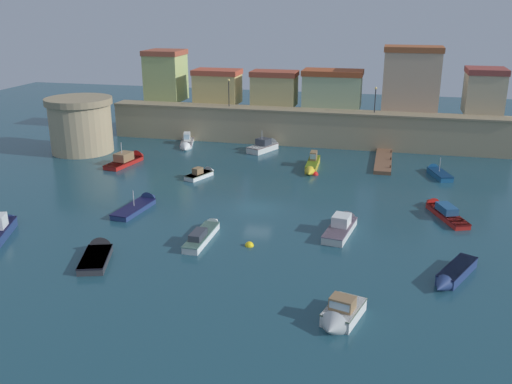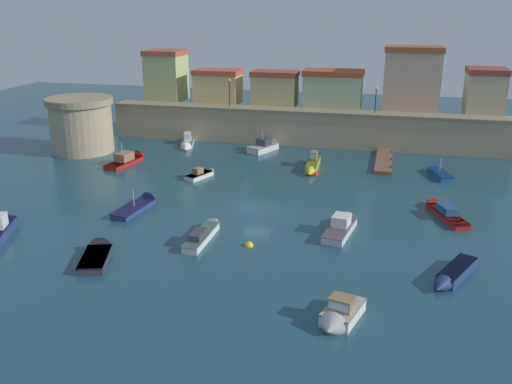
{
  "view_description": "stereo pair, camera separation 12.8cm",
  "coord_description": "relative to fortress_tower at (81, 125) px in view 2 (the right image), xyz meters",
  "views": [
    {
      "loc": [
        11.38,
        -47.98,
        18.29
      ],
      "look_at": [
        0.0,
        -0.69,
        1.76
      ],
      "focal_mm": 39.53,
      "sensor_mm": 36.0,
      "label": 1
    },
    {
      "loc": [
        11.51,
        -47.95,
        18.29
      ],
      "look_at": [
        0.0,
        -0.69,
        1.76
      ],
      "focal_mm": 39.53,
      "sensor_mm": 36.0,
      "label": 2
    }
  ],
  "objects": [
    {
      "name": "ground_plane",
      "position": [
        26.51,
        -14.88,
        -3.5
      ],
      "size": [
        142.34,
        142.34,
        0.0
      ],
      "primitive_type": "plane",
      "color": "#1E4756"
    },
    {
      "name": "quay_wall",
      "position": [
        26.51,
        10.32,
        -1.12
      ],
      "size": [
        52.59,
        3.25,
        4.73
      ],
      "color": "tan",
      "rests_on": "ground"
    },
    {
      "name": "old_town_backdrop",
      "position": [
        28.0,
        14.05,
        4.18
      ],
      "size": [
        48.54,
        5.35,
        8.33
      ],
      "color": "#AABA71",
      "rests_on": "ground"
    },
    {
      "name": "fortress_tower",
      "position": [
        0.0,
        0.0,
        0.0
      ],
      "size": [
        8.28,
        8.28,
        6.89
      ],
      "color": "tan",
      "rests_on": "ground"
    },
    {
      "name": "pier_dock",
      "position": [
        37.54,
        3.64,
        -3.29
      ],
      "size": [
        1.91,
        10.4,
        0.7
      ],
      "color": "brown",
      "rests_on": "ground"
    },
    {
      "name": "quay_lamp_0",
      "position": [
        16.51,
        10.32,
        3.65
      ],
      "size": [
        0.32,
        0.32,
        3.68
      ],
      "color": "black",
      "rests_on": "quay_wall"
    },
    {
      "name": "quay_lamp_1",
      "position": [
        35.89,
        10.32,
        3.41
      ],
      "size": [
        0.32,
        0.32,
        3.26
      ],
      "color": "black",
      "rests_on": "quay_wall"
    },
    {
      "name": "moored_boat_0",
      "position": [
        22.63,
        6.37,
        -2.96
      ],
      "size": [
        3.98,
        5.92,
        3.21
      ],
      "rotation": [
        0.0,
        0.0,
        1.15
      ],
      "color": "silver",
      "rests_on": "ground"
    },
    {
      "name": "moored_boat_1",
      "position": [
        34.73,
        -18.47,
        -3.01
      ],
      "size": [
        2.67,
        6.82,
        2.04
      ],
      "rotation": [
        0.0,
        0.0,
        1.42
      ],
      "color": "silver",
      "rests_on": "ground"
    },
    {
      "name": "moored_boat_2",
      "position": [
        35.89,
        -33.11,
        -2.96
      ],
      "size": [
        2.82,
        4.43,
        2.05
      ],
      "rotation": [
        0.0,
        0.0,
        -1.84
      ],
      "color": "silver",
      "rests_on": "ground"
    },
    {
      "name": "moored_boat_3",
      "position": [
        18.36,
        -6.7,
        -3.16
      ],
      "size": [
        2.81,
        4.47,
        1.57
      ],
      "rotation": [
        0.0,
        0.0,
        1.19
      ],
      "color": "white",
      "rests_on": "ground"
    },
    {
      "name": "moored_boat_4",
      "position": [
        17.28,
        -28.06,
        -3.2
      ],
      "size": [
        3.38,
        5.7,
        1.75
      ],
      "rotation": [
        0.0,
        0.0,
        1.88
      ],
      "color": "#333338",
      "rests_on": "ground"
    },
    {
      "name": "moored_boat_5",
      "position": [
        15.85,
        -17.27,
        -3.23
      ],
      "size": [
        2.36,
        6.72,
        2.53
      ],
      "rotation": [
        0.0,
        0.0,
        1.46
      ],
      "color": "navy",
      "rests_on": "ground"
    },
    {
      "name": "moored_boat_6",
      "position": [
        29.65,
        -1.15,
        -2.96
      ],
      "size": [
        1.38,
        6.88,
        1.93
      ],
      "rotation": [
        0.0,
        0.0,
        -1.54
      ],
      "color": "gold",
      "rests_on": "ground"
    },
    {
      "name": "moored_boat_7",
      "position": [
        23.92,
        -22.66,
        -3.1
      ],
      "size": [
        1.36,
        6.97,
        1.43
      ],
      "rotation": [
        0.0,
        0.0,
        1.56
      ],
      "color": "white",
      "rests_on": "ground"
    },
    {
      "name": "moored_boat_8",
      "position": [
        11.89,
        5.75,
        -3.13
      ],
      "size": [
        3.33,
        7.03,
        2.04
      ],
      "rotation": [
        0.0,
        0.0,
        -1.29
      ],
      "color": "white",
      "rests_on": "ground"
    },
    {
      "name": "moored_boat_9",
      "position": [
        7.47,
        -25.92,
        -2.89
      ],
      "size": [
        3.39,
        6.56,
        2.09
      ],
      "rotation": [
        0.0,
        0.0,
        1.92
      ],
      "color": "navy",
      "rests_on": "ground"
    },
    {
      "name": "moored_boat_10",
      "position": [
        43.4,
        -0.01,
        -3.19
      ],
      "size": [
        2.95,
        5.48,
        2.48
      ],
      "rotation": [
        0.0,
        0.0,
        1.88
      ],
      "color": "#195689",
      "rests_on": "ground"
    },
    {
      "name": "moored_boat_11",
      "position": [
        42.93,
        -25.79,
        -3.08
      ],
      "size": [
        3.67,
        5.85,
        1.21
      ],
      "rotation": [
        0.0,
        0.0,
        -2.02
      ],
      "color": "navy",
      "rests_on": "ground"
    },
    {
      "name": "moored_boat_12",
      "position": [
        8.02,
        -3.42,
        -3.07
      ],
      "size": [
        2.92,
        7.04,
        3.36
      ],
      "rotation": [
        0.0,
        0.0,
        1.4
      ],
      "color": "red",
      "rests_on": "ground"
    },
    {
      "name": "moored_boat_13",
      "position": [
        43.11,
        -12.63,
        -3.13
      ],
      "size": [
        3.99,
        7.13,
        1.56
      ],
      "rotation": [
        0.0,
        0.0,
        1.96
      ],
      "color": "red",
      "rests_on": "ground"
    },
    {
      "name": "mooring_buoy_0",
      "position": [
        30.27,
        -3.18,
        -3.5
      ],
      "size": [
        0.77,
        0.77,
        0.77
      ],
      "primitive_type": "sphere",
      "color": "red",
      "rests_on": "ground"
    },
    {
      "name": "mooring_buoy_1",
      "position": [
        27.87,
        -23.5,
        -3.5
      ],
      "size": [
        0.71,
        0.71,
        0.71
      ],
      "primitive_type": "sphere",
      "color": "yellow",
      "rests_on": "ground"
    }
  ]
}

